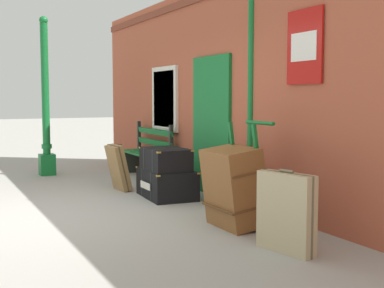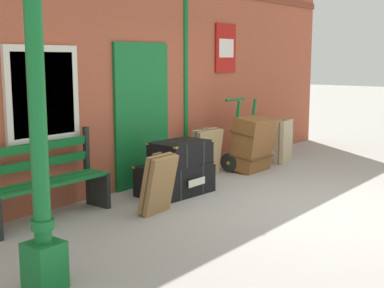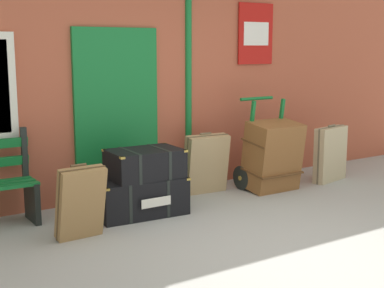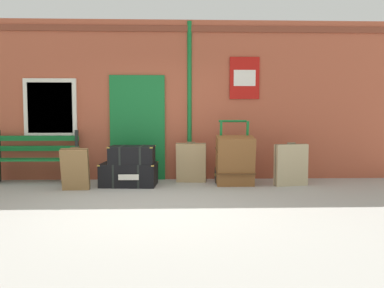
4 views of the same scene
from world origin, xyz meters
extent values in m
plane|color=#A3A099|center=(0.00, 0.00, 0.00)|extent=(60.00, 60.00, 0.00)
cube|color=#AD5138|center=(0.00, 2.60, 1.60)|extent=(10.40, 0.30, 3.20)
cube|color=#146B2D|center=(-0.45, 2.43, 1.05)|extent=(1.10, 0.05, 2.10)
cube|color=#0C401B|center=(-0.45, 2.41, 1.05)|extent=(0.06, 0.02, 2.10)
cylinder|color=#146B2D|center=(0.60, 2.45, 1.60)|extent=(0.09, 0.09, 3.14)
cube|color=#B7140F|center=(1.71, 2.43, 2.05)|extent=(0.60, 0.02, 0.84)
cube|color=white|center=(1.71, 2.41, 2.05)|extent=(0.44, 0.01, 0.32)
cube|color=black|center=(-1.64, 2.10, 0.23)|extent=(0.06, 0.40, 0.45)
cube|color=black|center=(-1.64, 2.30, 0.73)|extent=(0.06, 0.06, 0.56)
cube|color=black|center=(-0.54, 1.73, 0.21)|extent=(1.04, 0.71, 0.42)
cube|color=black|center=(-0.77, 1.74, 0.21)|extent=(0.08, 0.65, 0.43)
cube|color=black|center=(-0.32, 1.71, 0.21)|extent=(0.08, 0.65, 0.43)
cube|color=#B79338|center=(-1.04, 1.46, 0.41)|extent=(0.05, 0.05, 0.02)
cube|color=#B79338|center=(-0.08, 1.39, 0.41)|extent=(0.05, 0.05, 0.02)
cube|color=#B79338|center=(-1.00, 2.06, 0.41)|extent=(0.05, 0.05, 0.02)
cube|color=#B79338|center=(-0.04, 1.99, 0.41)|extent=(0.05, 0.05, 0.02)
cube|color=silver|center=(-0.51, 1.37, 0.21)|extent=(0.36, 0.01, 0.10)
cube|color=black|center=(-0.48, 1.68, 0.58)|extent=(0.82, 0.57, 0.32)
cube|color=black|center=(-0.66, 1.69, 0.58)|extent=(0.06, 0.55, 0.33)
cube|color=black|center=(-0.30, 1.67, 0.58)|extent=(0.06, 0.55, 0.33)
cube|color=#B79338|center=(-0.87, 1.45, 0.73)|extent=(0.05, 0.05, 0.02)
cube|color=#B79338|center=(-0.11, 1.41, 0.73)|extent=(0.05, 0.05, 0.02)
cube|color=#B79338|center=(-0.85, 1.95, 0.73)|extent=(0.05, 0.05, 0.02)
cube|color=#B79338|center=(-0.09, 1.91, 0.73)|extent=(0.05, 0.05, 0.02)
cube|color=black|center=(1.42, 1.66, 0.01)|extent=(0.56, 0.28, 0.03)
cube|color=#146B2D|center=(1.17, 1.86, 0.60)|extent=(0.04, 0.21, 1.19)
cube|color=#146B2D|center=(1.67, 1.86, 0.60)|extent=(0.04, 0.21, 1.19)
cylinder|color=#146B2D|center=(1.42, 2.03, 1.19)|extent=(0.54, 0.04, 0.04)
cylinder|color=black|center=(1.10, 1.92, 0.16)|extent=(0.04, 0.32, 0.32)
cylinder|color=#B79338|center=(1.10, 1.92, 0.16)|extent=(0.07, 0.06, 0.06)
cylinder|color=black|center=(1.74, 1.92, 0.16)|extent=(0.04, 0.32, 0.32)
cylinder|color=#B79338|center=(1.74, 1.92, 0.16)|extent=(0.07, 0.06, 0.06)
cube|color=brown|center=(1.42, 1.68, 0.46)|extent=(0.68, 0.55, 0.93)
cube|color=brown|center=(1.42, 1.68, 0.27)|extent=(0.70, 0.46, 0.08)
cube|color=brown|center=(1.42, 1.68, 0.66)|extent=(0.70, 0.46, 0.08)
cube|color=tan|center=(2.45, 1.64, 0.38)|extent=(0.64, 0.29, 0.77)
cylinder|color=#71644C|center=(2.45, 1.64, 0.79)|extent=(0.16, 0.06, 0.03)
cube|color=brown|center=(2.45, 1.64, 0.38)|extent=(0.62, 0.16, 0.78)
cube|color=olive|center=(-1.41, 1.27, 0.37)|extent=(0.47, 0.32, 0.74)
cylinder|color=brown|center=(-1.41, 1.29, 0.74)|extent=(0.16, 0.04, 0.03)
cube|color=brown|center=(-1.41, 1.27, 0.37)|extent=(0.48, 0.20, 0.72)
cube|color=tan|center=(0.62, 2.05, 0.38)|extent=(0.59, 0.32, 0.77)
cylinder|color=brown|center=(0.62, 2.07, 0.77)|extent=(0.16, 0.04, 0.03)
cube|color=brown|center=(0.62, 2.05, 0.38)|extent=(0.59, 0.18, 0.76)
camera|label=1|loc=(6.38, -1.37, 1.49)|focal=48.38mm
camera|label=2|loc=(-6.09, -2.88, 1.87)|focal=49.50mm
camera|label=3|loc=(-3.35, -3.69, 1.87)|focal=51.78mm
camera|label=4|loc=(0.37, -5.53, 1.28)|focal=36.86mm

